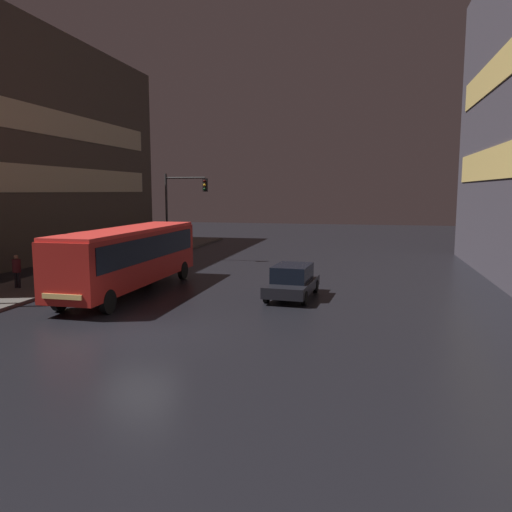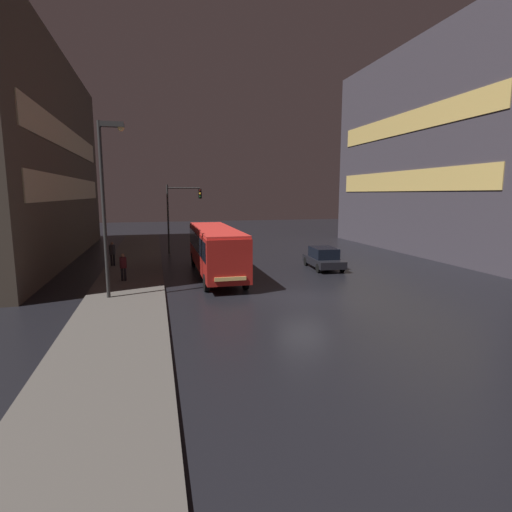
{
  "view_description": "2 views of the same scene",
  "coord_description": "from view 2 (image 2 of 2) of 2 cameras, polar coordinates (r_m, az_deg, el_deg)",
  "views": [
    {
      "loc": [
        7.66,
        -15.44,
        4.95
      ],
      "look_at": [
        2.25,
        8.58,
        1.73
      ],
      "focal_mm": 35.0,
      "sensor_mm": 36.0,
      "label": 1
    },
    {
      "loc": [
        -7.34,
        -18.97,
        5.35
      ],
      "look_at": [
        -1.07,
        5.94,
        1.33
      ],
      "focal_mm": 28.0,
      "sensor_mm": 36.0,
      "label": 2
    }
  ],
  "objects": [
    {
      "name": "traffic_light_main",
      "position": [
        36.63,
        -10.83,
        6.86
      ],
      "size": [
        3.11,
        0.35,
        6.16
      ],
      "color": "#2D2D2D",
      "rests_on": "ground"
    },
    {
      "name": "car_taxi",
      "position": [
        29.08,
        9.62,
        -0.28
      ],
      "size": [
        2.16,
        4.36,
        1.54
      ],
      "rotation": [
        0.0,
        0.0,
        3.07
      ],
      "color": "black",
      "rests_on": "ground"
    },
    {
      "name": "building_right_block",
      "position": [
        41.91,
        26.2,
        13.21
      ],
      "size": [
        10.07,
        25.52,
        18.32
      ],
      "color": "#423D47",
      "rests_on": "ground"
    },
    {
      "name": "pedestrian_mid",
      "position": [
        25.23,
        -18.45,
        -1.16
      ],
      "size": [
        0.46,
        0.46,
        1.66
      ],
      "rotation": [
        0.0,
        0.0,
        4.86
      ],
      "color": "black",
      "rests_on": "sidewalk_left"
    },
    {
      "name": "ground_plane",
      "position": [
        21.04,
        6.82,
        -5.91
      ],
      "size": [
        120.0,
        120.0,
        0.0
      ],
      "primitive_type": "plane",
      "color": "black"
    },
    {
      "name": "pedestrian_near",
      "position": [
        30.78,
        -19.84,
        0.63
      ],
      "size": [
        0.5,
        0.5,
        1.75
      ],
      "rotation": [
        0.0,
        0.0,
        0.21
      ],
      "color": "black",
      "rests_on": "sidewalk_left"
    },
    {
      "name": "street_lamp_sidewalk",
      "position": [
        21.03,
        -20.51,
        9.46
      ],
      "size": [
        1.25,
        0.36,
        8.64
      ],
      "color": "#2D2D2D",
      "rests_on": "sidewalk_left"
    },
    {
      "name": "bus_near",
      "position": [
        26.14,
        -5.84,
        1.37
      ],
      "size": [
        2.54,
        11.15,
        3.16
      ],
      "rotation": [
        0.0,
        0.0,
        3.13
      ],
      "color": "#AD1E19",
      "rests_on": "ground"
    },
    {
      "name": "building_left_tower",
      "position": [
        37.72,
        -32.6,
        11.7
      ],
      "size": [
        10.07,
        30.2,
        16.21
      ],
      "color": "#4C4238",
      "rests_on": "ground"
    },
    {
      "name": "sidewalk_left",
      "position": [
        29.5,
        -17.13,
        -1.81
      ],
      "size": [
        4.0,
        48.0,
        0.15
      ],
      "color": "#56514C",
      "rests_on": "ground"
    }
  ]
}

